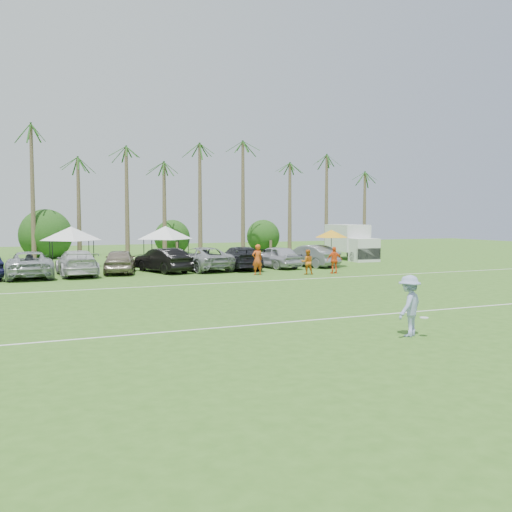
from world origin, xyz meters
name	(u,v)px	position (x,y,z in m)	size (l,w,h in m)	color
ground	(312,333)	(0.00, 0.00, 0.00)	(120.00, 120.00, 0.00)	#37651E
field_lines	(226,299)	(0.00, 8.00, 0.01)	(80.00, 12.10, 0.01)	white
palm_tree_3	(19,143)	(-8.00, 38.00, 10.06)	(2.40, 2.40, 11.90)	brown
palm_tree_4	(68,174)	(-4.00, 38.00, 7.48)	(2.40, 2.40, 8.90)	brown
palm_tree_5	(113,166)	(0.00, 38.00, 8.35)	(2.40, 2.40, 9.90)	brown
palm_tree_6	(156,158)	(4.00, 38.00, 9.21)	(2.40, 2.40, 10.90)	brown
palm_tree_7	(196,151)	(8.00, 38.00, 10.06)	(2.40, 2.40, 11.90)	brown
palm_tree_8	(244,179)	(13.00, 38.00, 7.48)	(2.40, 2.40, 8.90)	brown
palm_tree_9	(288,172)	(18.00, 38.00, 8.35)	(2.40, 2.40, 9.90)	brown
palm_tree_10	(330,165)	(23.00, 38.00, 9.21)	(2.40, 2.40, 10.90)	brown
palm_tree_11	(361,159)	(27.00, 38.00, 10.06)	(2.40, 2.40, 11.90)	brown
bush_tree_1	(45,238)	(-6.00, 39.00, 1.80)	(4.00, 4.00, 4.00)	brown
bush_tree_2	(175,236)	(6.00, 39.00, 1.80)	(4.00, 4.00, 4.00)	brown
bush_tree_3	(267,235)	(16.00, 39.00, 1.80)	(4.00, 4.00, 4.00)	brown
sideline_player_a	(257,260)	(5.60, 17.42, 0.97)	(0.71, 0.47, 1.95)	#D34C17
sideline_player_b	(307,262)	(8.63, 16.34, 0.80)	(0.78, 0.61, 1.60)	orange
sideline_player_c	(334,260)	(10.52, 16.14, 0.88)	(1.03, 0.43, 1.75)	#FC5E1C
box_truck	(351,241)	(18.04, 25.87, 1.61)	(2.55, 5.95, 3.01)	white
canopy_tent_left	(71,227)	(-4.81, 27.35, 2.98)	(4.30, 4.30, 3.48)	black
canopy_tent_right	(165,226)	(2.07, 27.00, 2.97)	(4.29, 4.29, 3.47)	black
market_umbrella	(331,234)	(12.85, 20.48, 2.45)	(2.45, 2.45, 2.73)	black
frisbee_player	(409,306)	(2.56, -1.57, 0.96)	(1.42, 1.24, 1.91)	#929FCF
parked_car_2	(30,264)	(-7.81, 21.33, 0.80)	(2.66, 5.78, 1.61)	#9A9EA3
parked_car_3	(77,263)	(-5.06, 21.39, 0.80)	(2.25, 5.53, 1.61)	silver
parked_car_4	(120,261)	(-2.30, 21.80, 0.80)	(1.90, 4.71, 1.61)	gray
parked_car_5	(163,260)	(0.45, 21.41, 0.80)	(1.70, 4.87, 1.61)	black
parked_car_6	(201,259)	(3.21, 21.64, 0.80)	(2.66, 5.78, 1.61)	gray
parked_car_7	(240,258)	(5.96, 21.43, 0.80)	(2.25, 5.53, 1.61)	black
parked_car_8	(275,257)	(8.72, 21.37, 0.80)	(1.90, 4.71, 1.61)	#B2B1BB
parked_car_9	(309,256)	(11.47, 21.32, 0.80)	(1.70, 4.87, 1.61)	slate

